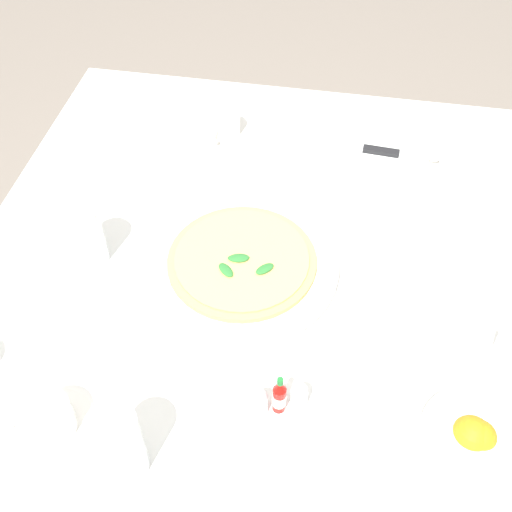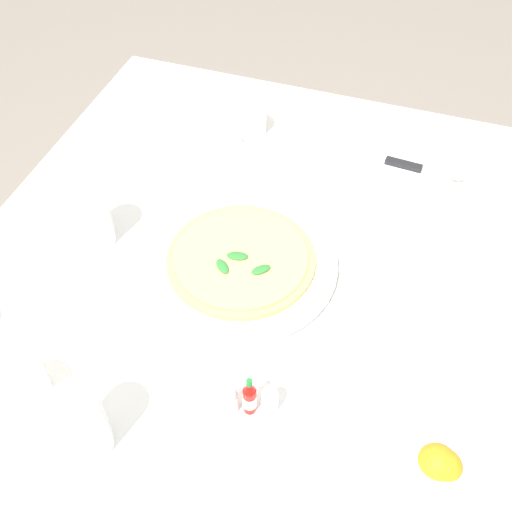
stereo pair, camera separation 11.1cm
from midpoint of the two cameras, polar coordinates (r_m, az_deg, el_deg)
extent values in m
plane|color=slate|center=(1.75, 2.79, -16.37)|extent=(8.00, 8.00, 0.00)
cube|color=white|center=(1.14, 4.12, -0.78)|extent=(1.08, 1.08, 0.02)
cube|color=white|center=(1.62, 9.07, 9.43)|extent=(1.08, 0.01, 0.28)
cube|color=white|center=(1.42, -17.40, 0.54)|extent=(0.01, 1.08, 0.28)
cylinder|color=brown|center=(1.72, 22.11, -1.56)|extent=(0.06, 0.06, 0.71)
cylinder|color=brown|center=(1.80, -6.37, 5.32)|extent=(0.06, 0.06, 0.71)
cylinder|color=white|center=(1.11, 1.47, -1.09)|extent=(0.21, 0.21, 0.01)
cylinder|color=white|center=(1.10, 1.48, -0.79)|extent=(0.34, 0.34, 0.01)
cylinder|color=#DBAD60|center=(1.10, 1.49, -0.45)|extent=(0.26, 0.26, 0.01)
cylinder|color=#EAC66B|center=(1.09, 1.50, -0.21)|extent=(0.24, 0.24, 0.00)
ellipsoid|color=#2D7533|center=(1.07, 3.42, -1.42)|extent=(0.04, 0.04, 0.01)
ellipsoid|color=#2D7533|center=(1.07, -0.15, -1.11)|extent=(0.04, 0.04, 0.01)
ellipsoid|color=#2D7533|center=(1.09, 1.24, -0.12)|extent=(0.04, 0.02, 0.01)
ellipsoid|color=#2D7533|center=(1.08, 1.12, -0.18)|extent=(0.04, 0.02, 0.01)
cylinder|color=white|center=(1.40, 1.65, 11.17)|extent=(0.13, 0.13, 0.01)
cylinder|color=white|center=(1.37, 1.68, 12.28)|extent=(0.08, 0.08, 0.06)
torus|color=white|center=(1.34, 0.83, 11.23)|extent=(0.01, 0.04, 0.03)
cylinder|color=black|center=(1.36, 1.70, 13.18)|extent=(0.07, 0.07, 0.00)
cylinder|color=white|center=(1.36, 22.17, 5.85)|extent=(0.13, 0.13, 0.01)
cylinder|color=white|center=(1.34, 22.53, 6.77)|extent=(0.08, 0.08, 0.05)
torus|color=white|center=(1.32, 20.54, 6.98)|extent=(0.04, 0.02, 0.03)
cylinder|color=black|center=(1.33, 22.82, 7.49)|extent=(0.07, 0.07, 0.00)
cylinder|color=white|center=(1.00, -17.08, -12.58)|extent=(0.13, 0.13, 0.01)
cylinder|color=white|center=(0.98, -17.49, -11.69)|extent=(0.08, 0.08, 0.06)
cylinder|color=black|center=(0.96, -17.82, -10.96)|extent=(0.07, 0.07, 0.00)
cylinder|color=white|center=(1.14, -12.12, 3.36)|extent=(0.07, 0.07, 0.12)
cylinder|color=silver|center=(1.15, -11.97, 2.70)|extent=(0.06, 0.06, 0.08)
cylinder|color=white|center=(0.90, -12.20, -15.00)|extent=(0.07, 0.07, 0.13)
cylinder|color=silver|center=(0.92, -11.89, -15.85)|extent=(0.06, 0.06, 0.07)
cube|color=white|center=(1.34, 13.62, 8.05)|extent=(0.24, 0.16, 0.02)
cube|color=silver|center=(1.33, 11.64, 9.08)|extent=(0.12, 0.03, 0.01)
cube|color=black|center=(1.32, 15.72, 7.95)|extent=(0.08, 0.02, 0.01)
cylinder|color=white|center=(0.94, 19.70, -18.25)|extent=(0.15, 0.15, 0.04)
sphere|color=orange|center=(0.93, 19.66, -17.75)|extent=(0.06, 0.06, 0.06)
sphere|color=orange|center=(0.93, 20.29, -17.89)|extent=(0.05, 0.05, 0.05)
cylinder|color=#B7140F|center=(0.93, 2.88, -13.24)|extent=(0.02, 0.02, 0.05)
cylinder|color=white|center=(0.93, 2.88, -13.24)|extent=(0.02, 0.02, 0.02)
cone|color=#B7140F|center=(0.90, 2.97, -12.17)|extent=(0.02, 0.02, 0.02)
cylinder|color=#1E722D|center=(0.89, 3.00, -11.73)|extent=(0.01, 0.01, 0.01)
cylinder|color=white|center=(0.94, 1.00, -13.49)|extent=(0.03, 0.03, 0.04)
cylinder|color=white|center=(0.95, 1.00, -13.67)|extent=(0.02, 0.02, 0.03)
sphere|color=silver|center=(0.92, 1.02, -12.80)|extent=(0.02, 0.02, 0.02)
cylinder|color=white|center=(0.94, 4.72, -13.39)|extent=(0.03, 0.03, 0.04)
cylinder|color=#38332D|center=(0.95, 4.69, -13.56)|extent=(0.02, 0.02, 0.03)
sphere|color=silver|center=(0.92, 4.81, -12.70)|extent=(0.02, 0.02, 0.02)
cube|color=white|center=(1.02, 24.15, -11.76)|extent=(0.04, 0.08, 0.06)
camera|label=1|loc=(0.06, -87.13, 3.25)|focal=43.73mm
camera|label=2|loc=(0.06, 92.87, -3.25)|focal=43.73mm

